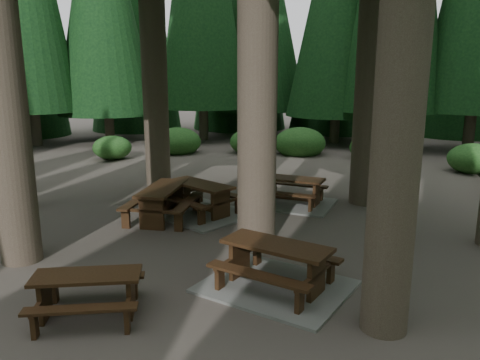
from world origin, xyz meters
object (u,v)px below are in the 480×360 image
at_px(picnic_table_e, 88,288).
at_px(picnic_table_f, 291,195).
at_px(picnic_table_b, 163,198).
at_px(picnic_table_a, 276,273).
at_px(picnic_table_c, 200,203).

bearing_deg(picnic_table_e, picnic_table_f, 52.70).
distance_m(picnic_table_b, picnic_table_f, 3.65).
xyz_separation_m(picnic_table_b, picnic_table_e, (1.77, -4.44, -0.11)).
distance_m(picnic_table_a, picnic_table_c, 4.60).
height_order(picnic_table_b, picnic_table_f, picnic_table_b).
distance_m(picnic_table_e, picnic_table_f, 7.20).
height_order(picnic_table_b, picnic_table_e, picnic_table_b).
xyz_separation_m(picnic_table_a, picnic_table_e, (-2.18, -2.12, 0.18)).
bearing_deg(picnic_table_e, picnic_table_a, 11.98).
distance_m(picnic_table_c, picnic_table_f, 2.64).
bearing_deg(picnic_table_c, picnic_table_f, 64.35).
distance_m(picnic_table_b, picnic_table_c, 1.05).
bearing_deg(picnic_table_b, picnic_table_a, -135.99).
relative_size(picnic_table_a, picnic_table_f, 1.10).
bearing_deg(picnic_table_a, picnic_table_b, 156.49).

